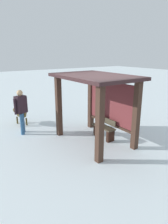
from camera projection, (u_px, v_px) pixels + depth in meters
name	position (u px, v px, depth m)	size (l,w,h in m)	color
ground_plane	(94.00, 141.00, 7.15)	(60.00, 60.00, 0.00)	white
bus_shelter	(99.00, 92.00, 6.74)	(2.90, 1.97, 2.34)	#3D281E
bench_left_inside	(104.00, 129.00, 7.30)	(0.94, 0.34, 0.74)	#423A2B
person_walking	(21.00, 109.00, 7.55)	(0.42, 0.58, 1.71)	#2B1B23
dog	(20.00, 113.00, 8.71)	(1.07, 0.44, 0.70)	#4B3F20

